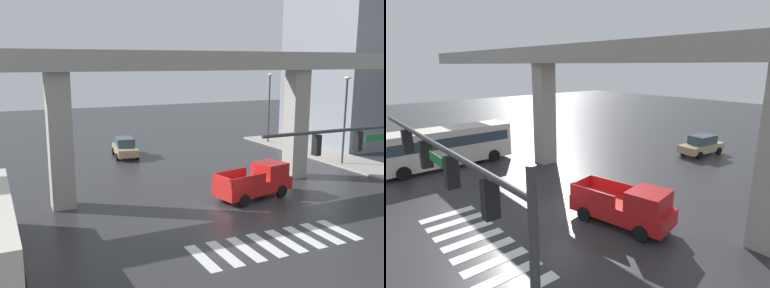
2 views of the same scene
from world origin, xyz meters
TOP-DOWN VIEW (x-y plane):
  - ground_plane at (0.00, 0.00)m, footprint 120.00×120.00m
  - crosswalk_stripes at (0.00, -4.87)m, footprint 8.25×2.80m
  - elevated_overpass at (0.00, 4.55)m, footprint 58.06×2.11m
  - pickup_truck at (3.02, 1.47)m, footprint 5.37×2.85m
  - city_bus at (-12.44, -2.34)m, footprint 2.92×10.84m
  - sedan_tan at (-1.24, 16.33)m, footprint 2.35×4.48m
  - traffic_signal_mast at (4.67, -7.15)m, footprint 10.89×0.32m

SIDE VIEW (x-z plane):
  - ground_plane at x=0.00m, z-range 0.00..0.00m
  - crosswalk_stripes at x=0.00m, z-range 0.00..0.01m
  - sedan_tan at x=-1.24m, z-range -0.01..1.71m
  - pickup_truck at x=3.02m, z-range -0.05..2.03m
  - city_bus at x=-12.44m, z-range 0.23..3.22m
  - traffic_signal_mast at x=4.67m, z-range 1.57..7.77m
  - elevated_overpass at x=0.00m, z-range 3.23..12.26m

